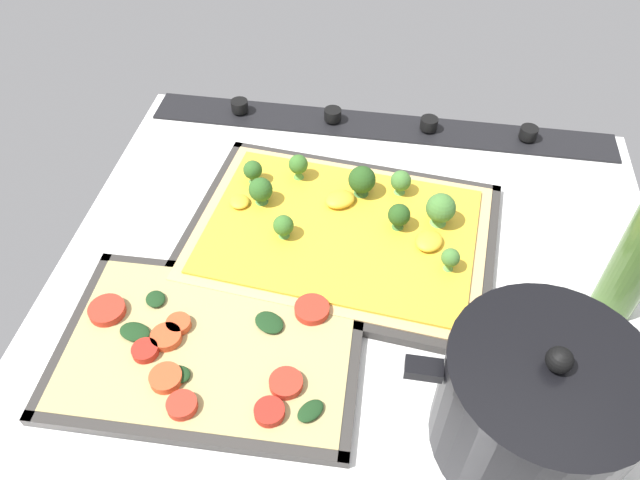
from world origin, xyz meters
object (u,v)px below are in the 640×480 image
broccoli_pizza (344,226)px  oil_bottle (638,257)px  veggie_pizza_back (209,346)px  baking_tray_front (340,237)px  baking_tray_back (211,349)px  cooking_pot (535,405)px

broccoli_pizza → oil_bottle: size_ratio=1.83×
veggie_pizza_back → oil_bottle: 49.41cm
broccoli_pizza → veggie_pizza_back: 24.56cm
baking_tray_front → broccoli_pizza: 1.64cm
veggie_pizza_back → oil_bottle: size_ratio=1.46×
broccoli_pizza → baking_tray_back: bearing=58.4°
baking_tray_back → cooking_pot: bearing=171.4°
cooking_pot → oil_bottle: bearing=-122.7°
baking_tray_front → cooking_pot: cooking_pot is taller
baking_tray_back → veggie_pizza_back: bearing=75.4°
baking_tray_front → oil_bottle: (-34.21, 6.24, 8.94)cm
veggie_pizza_back → cooking_pot: cooking_pot is taller
baking_tray_front → baking_tray_back: size_ratio=1.24×
baking_tray_front → broccoli_pizza: (-0.32, -0.83, 1.37)cm
baking_tray_back → cooking_pot: size_ratio=1.36×
broccoli_pizza → baking_tray_back: broccoli_pizza is taller
veggie_pizza_back → baking_tray_front: bearing=-121.9°
veggie_pizza_back → cooking_pot: size_ratio=1.26×
broccoli_pizza → veggie_pizza_back: broccoli_pizza is taller
veggie_pizza_back → broccoli_pizza: bearing=-121.5°
cooking_pot → oil_bottle: (-12.13, -18.87, 2.36)cm
broccoli_pizza → baking_tray_back: 24.40cm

